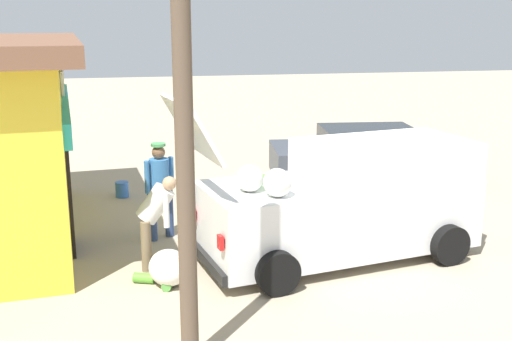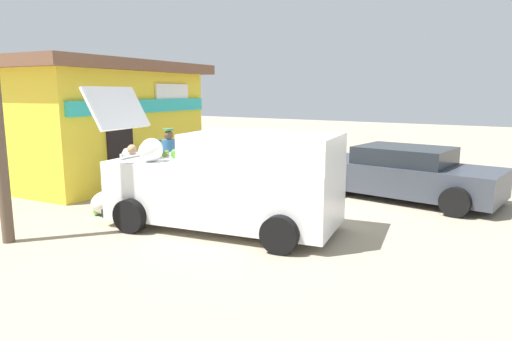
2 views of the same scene
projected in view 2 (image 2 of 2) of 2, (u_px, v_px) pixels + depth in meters
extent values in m
plane|color=tan|center=(271.00, 211.00, 9.99)|extent=(60.00, 60.00, 0.00)
cube|color=yellow|center=(103.00, 127.00, 13.35)|extent=(5.89, 3.73, 3.15)
cube|color=#2DB7B2|center=(146.00, 106.00, 12.50)|extent=(5.30, 0.65, 0.36)
cube|color=black|center=(121.00, 154.00, 11.84)|extent=(0.90, 0.15, 2.00)
cube|color=white|center=(172.00, 94.00, 13.53)|extent=(1.50, 0.21, 0.60)
cube|color=brown|center=(99.00, 67.00, 13.06)|extent=(6.62, 4.47, 0.29)
cube|color=white|center=(223.00, 191.00, 8.65)|extent=(2.47, 4.57, 1.11)
cube|color=white|center=(263.00, 149.00, 8.20)|extent=(2.10, 2.94, 0.57)
cube|color=black|center=(334.00, 154.00, 7.72)|extent=(1.44, 0.34, 0.43)
cube|color=white|center=(117.00, 108.00, 9.28)|extent=(1.61, 0.78, 0.86)
ellipsoid|color=silver|center=(152.00, 148.00, 9.04)|extent=(0.47, 0.39, 0.39)
ellipsoid|color=silver|center=(151.00, 151.00, 8.57)|extent=(0.49, 0.41, 0.41)
cylinder|color=olive|center=(165.00, 153.00, 9.35)|extent=(0.23, 0.19, 0.11)
cylinder|color=#59AE34|center=(175.00, 154.00, 9.10)|extent=(0.31, 0.31, 0.16)
cube|color=black|center=(130.00, 204.00, 9.56)|extent=(1.61, 0.38, 0.16)
cube|color=red|center=(106.00, 186.00, 8.86)|extent=(0.15, 0.08, 0.20)
cube|color=red|center=(147.00, 174.00, 10.08)|extent=(0.15, 0.08, 0.20)
cylinder|color=black|center=(280.00, 235.00, 7.33)|extent=(0.33, 0.67, 0.64)
cylinder|color=black|center=(311.00, 208.00, 9.01)|extent=(0.33, 0.67, 0.64)
cylinder|color=black|center=(130.00, 216.00, 8.43)|extent=(0.33, 0.67, 0.64)
cylinder|color=black|center=(183.00, 195.00, 10.12)|extent=(0.33, 0.67, 0.64)
cube|color=#383D47|center=(403.00, 177.00, 11.15)|extent=(2.30, 4.61, 0.69)
cube|color=#1E2328|center=(404.00, 155.00, 11.05)|extent=(1.84, 2.29, 0.41)
cylinder|color=black|center=(455.00, 202.00, 9.49)|extent=(0.29, 0.66, 0.64)
cylinder|color=black|center=(479.00, 187.00, 11.00)|extent=(0.29, 0.66, 0.64)
cylinder|color=black|center=(329.00, 184.00, 11.36)|extent=(0.29, 0.66, 0.64)
cylinder|color=black|center=(364.00, 173.00, 12.87)|extent=(0.29, 0.66, 0.64)
cylinder|color=navy|center=(177.00, 180.00, 11.35)|extent=(0.15, 0.15, 0.84)
cylinder|color=navy|center=(163.00, 180.00, 11.38)|extent=(0.15, 0.15, 0.84)
cylinder|color=#3872B2|center=(169.00, 151.00, 11.24)|extent=(0.46, 0.46, 0.59)
sphere|color=brown|center=(169.00, 135.00, 11.17)|extent=(0.23, 0.23, 0.23)
cylinder|color=#4C9959|center=(168.00, 130.00, 11.15)|extent=(0.25, 0.25, 0.05)
cylinder|color=#3872B2|center=(179.00, 151.00, 11.22)|extent=(0.09, 0.09, 0.56)
cylinder|color=#3872B2|center=(160.00, 151.00, 11.26)|extent=(0.09, 0.09, 0.56)
cylinder|color=#726047|center=(129.00, 187.00, 10.63)|extent=(0.15, 0.15, 0.79)
cylinder|color=#726047|center=(117.00, 189.00, 10.36)|extent=(0.15, 0.15, 0.79)
cylinder|color=silver|center=(126.00, 162.00, 10.29)|extent=(0.37, 0.62, 0.65)
sphere|color=tan|center=(132.00, 149.00, 10.11)|extent=(0.21, 0.21, 0.21)
cylinder|color=silver|center=(140.00, 163.00, 10.40)|extent=(0.09, 0.09, 0.53)
cylinder|color=silver|center=(122.00, 166.00, 10.01)|extent=(0.09, 0.09, 0.53)
ellipsoid|color=silver|center=(107.00, 202.00, 9.78)|extent=(0.80, 0.65, 0.49)
cylinder|color=#4C953E|center=(115.00, 211.00, 9.79)|extent=(0.15, 0.24, 0.13)
cylinder|color=#549A42|center=(100.00, 212.00, 9.68)|extent=(0.28, 0.21, 0.14)
cylinder|color=#589F31|center=(100.00, 207.00, 10.07)|extent=(0.25, 0.34, 0.15)
cylinder|color=blue|center=(216.00, 171.00, 14.06)|extent=(0.28, 0.28, 0.33)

